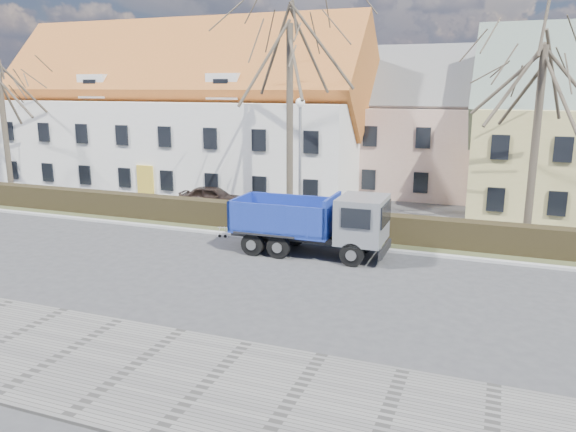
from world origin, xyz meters
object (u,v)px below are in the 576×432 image
at_px(cart_frame, 219,231).
at_px(parked_car_a, 213,197).
at_px(streetlight, 300,164).
at_px(dump_truck, 304,222).

distance_m(cart_frame, parked_car_a, 6.67).
relative_size(cart_frame, parked_car_a, 0.16).
distance_m(streetlight, cart_frame, 5.31).
distance_m(streetlight, parked_car_a, 7.60).
distance_m(dump_truck, streetlight, 4.75).
bearing_deg(streetlight, cart_frame, -136.78).
bearing_deg(streetlight, parked_car_a, 157.08).
relative_size(dump_truck, streetlight, 1.05).
bearing_deg(cart_frame, parked_car_a, 120.65).
relative_size(dump_truck, cart_frame, 10.89).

